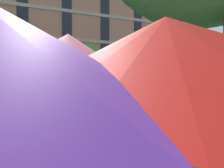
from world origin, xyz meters
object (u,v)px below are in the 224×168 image
Objects in this scene: patio_umbrella at (68,65)px; sedan_green at (23,90)px; sedan_blue at (114,89)px; street_tree_middle at (88,61)px; pickup_silver at (220,86)px; sedan_blue_midblock at (169,88)px.

sedan_green is at bearing 100.43° from patio_umbrella.
sedan_green is 7.46m from sedan_blue.
sedan_green is at bearing -149.82° from street_tree_middle.
sedan_green is 1.10× the size of patio_umbrella.
sedan_blue is at bearing 0.00° from sedan_green.
pickup_silver is at bearing 0.00° from sedan_green.
sedan_blue_midblock is (6.13, 0.00, 0.00)m from sedan_blue.
street_tree_middle reaches higher than sedan_blue.
sedan_blue is 1.00× the size of sedan_blue_midblock.
patio_umbrella is (2.34, -12.70, 0.93)m from sedan_green.
sedan_green and sedan_blue_midblock have the same top height.
street_tree_middle is (-7.82, 3.36, 2.86)m from sedan_blue_midblock.
pickup_silver is at bearing 0.00° from sedan_blue_midblock.
sedan_green and sedan_blue have the same top height.
sedan_green is 1.00× the size of sedan_blue.
patio_umbrella reaches higher than sedan_blue.
pickup_silver is (7.19, 0.00, 0.08)m from sedan_blue_midblock.
sedan_blue_midblock is at bearing 48.46° from patio_umbrella.
sedan_blue_midblock is 1.10× the size of patio_umbrella.
street_tree_middle is at bearing 167.40° from pickup_silver.
sedan_blue is at bearing -63.33° from street_tree_middle.
street_tree_middle is (-15.01, 3.36, 2.78)m from pickup_silver.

